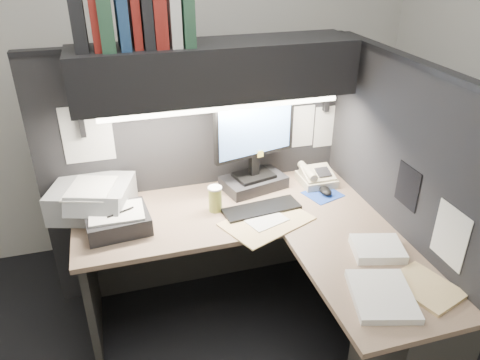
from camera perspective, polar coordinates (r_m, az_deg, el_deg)
The scene contains 20 objects.
wall_back at distance 3.35m, azimuth -8.17°, elevation 13.61°, with size 3.50×0.04×2.70m, color beige.
partition_back at distance 3.02m, azimuth -5.19°, elevation 0.95°, with size 1.90×0.06×1.60m, color black.
partition_right at distance 2.75m, azimuth 18.06°, elevation -3.38°, with size 0.06×1.50×1.60m, color black.
desk at distance 2.59m, azimuth 8.47°, elevation -14.15°, with size 1.70×1.53×0.73m.
overhead_shelf at distance 2.62m, azimuth -2.94°, elevation 13.23°, with size 1.55×0.34×0.30m, color black.
task_light_tube at distance 2.54m, azimuth -2.09°, elevation 8.75°, with size 0.04×0.04×1.32m, color white.
monitor at distance 2.87m, azimuth 1.75°, elevation 3.08°, with size 0.53×0.32×0.58m.
keyboard at distance 2.73m, azimuth 2.65°, elevation -3.54°, with size 0.45×0.15×0.02m, color black.
mousepad at distance 2.94m, azimuth 10.06°, elevation -1.71°, with size 0.20×0.19×0.00m, color #1C3C9B.
mouse at distance 2.93m, azimuth 10.37°, elevation -1.31°, with size 0.07×0.11×0.04m, color black.
telephone at distance 3.04m, azimuth 9.31°, elevation 0.34°, with size 0.21×0.22×0.09m, color beige.
coffee_cup at distance 2.70m, azimuth -3.04°, elevation -2.41°, with size 0.08×0.08×0.14m, color #AC9A45.
printer at distance 2.81m, azimuth -17.55°, elevation -2.13°, with size 0.43×0.37×0.17m, color #9C9FA2.
notebook_stack at distance 2.63m, azimuth -14.69°, elevation -4.88°, with size 0.33×0.28×0.10m, color black.
open_folder at distance 2.63m, azimuth 3.29°, elevation -5.05°, with size 0.48×0.31×0.01m, color tan.
paper_stack_a at distance 2.48m, azimuth 16.42°, elevation -8.04°, with size 0.25×0.21×0.05m, color white.
paper_stack_b at distance 2.22m, azimuth 16.91°, elevation -13.32°, with size 0.26×0.33×0.03m, color white.
manila_stack at distance 2.34m, azimuth 21.71°, elevation -12.06°, with size 0.23×0.29×0.02m, color tan.
binder_row at distance 2.50m, azimuth -12.82°, elevation 18.69°, with size 0.58×0.25×0.30m.
pinned_papers at distance 2.68m, azimuth 4.43°, elevation 3.42°, with size 1.76×1.31×0.51m.
Camera 1 is at (-0.46, -1.72, 2.17)m, focal length 35.00 mm.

